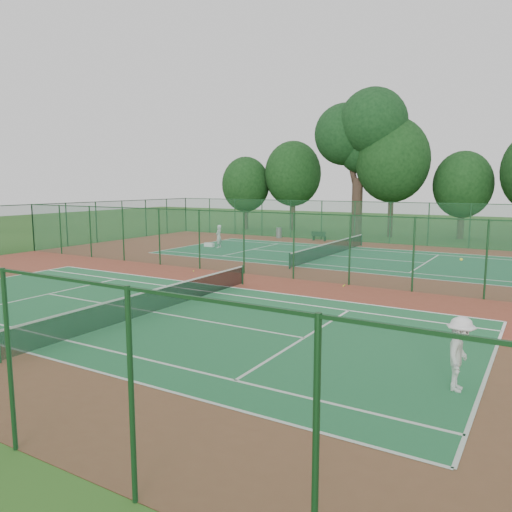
% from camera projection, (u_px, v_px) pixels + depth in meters
% --- Properties ---
extents(ground, '(120.00, 120.00, 0.00)m').
position_uv_depth(ground, '(268.00, 276.00, 27.11)').
color(ground, '#2A571B').
rests_on(ground, ground).
extents(red_pad, '(40.00, 36.00, 0.01)m').
position_uv_depth(red_pad, '(268.00, 276.00, 27.11)').
color(red_pad, brown).
rests_on(red_pad, ground).
extents(court_near, '(23.77, 10.97, 0.01)m').
position_uv_depth(court_near, '(155.00, 312.00, 19.44)').
color(court_near, '#206639').
rests_on(court_near, red_pad).
extents(court_far, '(23.77, 10.97, 0.01)m').
position_uv_depth(court_far, '(331.00, 256.00, 34.76)').
color(court_far, '#20653E').
rests_on(court_far, red_pad).
extents(fence_north, '(40.00, 0.09, 3.50)m').
position_uv_depth(fence_north, '(372.00, 222.00, 42.17)').
color(fence_north, '#1B522D').
rests_on(fence_north, ground).
extents(fence_west, '(0.09, 36.00, 3.50)m').
position_uv_depth(fence_west, '(33.00, 228.00, 36.95)').
color(fence_west, '#174627').
rests_on(fence_west, ground).
extents(fence_divider, '(40.00, 0.09, 3.50)m').
position_uv_depth(fence_divider, '(268.00, 244.00, 26.85)').
color(fence_divider, '#1B5234').
rests_on(fence_divider, ground).
extents(tennis_net_near, '(0.10, 12.90, 0.97)m').
position_uv_depth(tennis_net_near, '(155.00, 299.00, 19.37)').
color(tennis_net_near, '#153C20').
rests_on(tennis_net_near, ground).
extents(tennis_net_far, '(0.10, 12.90, 0.97)m').
position_uv_depth(tennis_net_far, '(331.00, 248.00, 34.69)').
color(tennis_net_far, '#12331E').
rests_on(tennis_net_far, ground).
extents(player_near, '(0.69, 1.19, 1.84)m').
position_uv_depth(player_near, '(460.00, 354.00, 11.99)').
color(player_near, silver).
rests_on(player_near, court_near).
extents(player_far, '(0.53, 0.71, 1.78)m').
position_uv_depth(player_far, '(219.00, 236.00, 38.82)').
color(player_far, silver).
rests_on(player_far, court_far).
extents(trash_bin, '(0.67, 0.67, 0.96)m').
position_uv_depth(trash_bin, '(279.00, 233.00, 45.92)').
color(trash_bin, slate).
rests_on(trash_bin, red_pad).
extents(bench, '(1.36, 0.45, 0.83)m').
position_uv_depth(bench, '(319.00, 236.00, 43.64)').
color(bench, black).
rests_on(bench, red_pad).
extents(kit_bag, '(0.82, 0.31, 0.31)m').
position_uv_depth(kit_bag, '(209.00, 245.00, 39.61)').
color(kit_bag, white).
rests_on(kit_bag, red_pad).
extents(stray_ball_a, '(0.07, 0.07, 0.07)m').
position_uv_depth(stray_ball_a, '(345.00, 285.00, 24.54)').
color(stray_ball_a, '#A9C52D').
rests_on(stray_ball_a, red_pad).
extents(stray_ball_b, '(0.07, 0.07, 0.07)m').
position_uv_depth(stray_ball_b, '(343.00, 286.00, 24.28)').
color(stray_ball_b, gold).
rests_on(stray_ball_b, red_pad).
extents(stray_ball_c, '(0.07, 0.07, 0.07)m').
position_uv_depth(stray_ball_c, '(194.00, 271.00, 28.48)').
color(stray_ball_c, '#CBDE33').
rests_on(stray_ball_c, red_pad).
extents(big_tree, '(8.91, 6.52, 13.69)m').
position_uv_depth(big_tree, '(361.00, 133.00, 46.74)').
color(big_tree, '#34241C').
rests_on(big_tree, ground).
extents(evergreen_row, '(39.00, 5.00, 12.00)m').
position_uv_depth(evergreen_row, '(397.00, 236.00, 47.49)').
color(evergreen_row, black).
rests_on(evergreen_row, ground).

